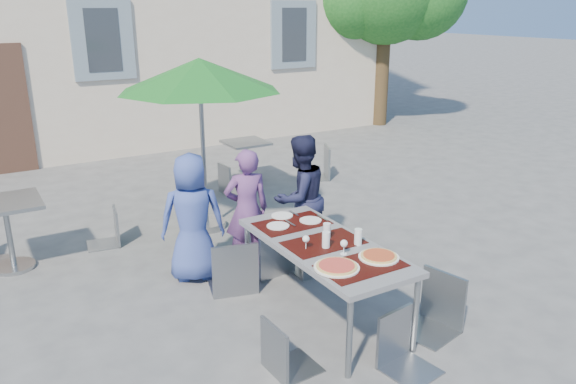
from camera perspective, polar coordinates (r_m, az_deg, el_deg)
ground at (r=4.86m, az=6.12°, el=-16.61°), size 90.00×90.00×0.00m
dining_table at (r=5.11m, az=3.63°, el=-5.74°), size 0.80×1.85×0.76m
pizza_near_left at (r=4.61m, az=4.97°, el=-7.55°), size 0.38×0.38×0.03m
pizza_near_right at (r=4.84m, az=9.21°, el=-6.46°), size 0.35×0.35×0.03m
glassware at (r=5.02m, az=4.75°, el=-4.59°), size 0.52×0.42×0.15m
place_settings at (r=5.57m, az=0.26°, el=-2.90°), size 0.61×0.48×0.01m
child_0 at (r=5.92m, az=-9.69°, el=-2.60°), size 0.78×0.64×1.37m
child_1 at (r=6.12m, az=-4.20°, el=-1.80°), size 0.55×0.43×1.35m
child_2 at (r=6.34m, az=1.24°, el=-0.58°), size 0.76×0.52×1.44m
chair_0 at (r=5.61m, az=-5.68°, el=-4.34°), size 0.57×0.57×1.06m
chair_1 at (r=5.97m, az=-1.74°, el=-2.88°), size 0.52×0.52×1.05m
chair_2 at (r=6.00m, az=2.62°, el=-3.79°), size 0.40×0.41×0.89m
chair_3 at (r=4.44m, az=-0.40°, el=-12.62°), size 0.40×0.39×0.85m
chair_4 at (r=5.14m, az=15.18°, el=-7.64°), size 0.53×0.52×0.99m
chair_5 at (r=4.59m, az=11.84°, el=-11.63°), size 0.45×0.45×0.89m
patio_umbrella at (r=7.02m, az=-8.97°, el=11.46°), size 2.03×2.03×2.19m
cafe_table_0 at (r=6.82m, az=-26.65°, el=-2.72°), size 0.74×0.74×0.79m
bg_chair_r_0 at (r=7.10m, az=-17.94°, el=-1.44°), size 0.43×0.42×0.84m
cafe_table_1 at (r=9.20m, az=-4.27°, el=3.70°), size 0.65×0.65×0.70m
bg_chair_l_1 at (r=8.69m, az=-5.99°, el=3.13°), size 0.41×0.41×0.88m
bg_chair_r_1 at (r=9.42m, az=3.39°, el=5.03°), size 0.61×0.61×1.04m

